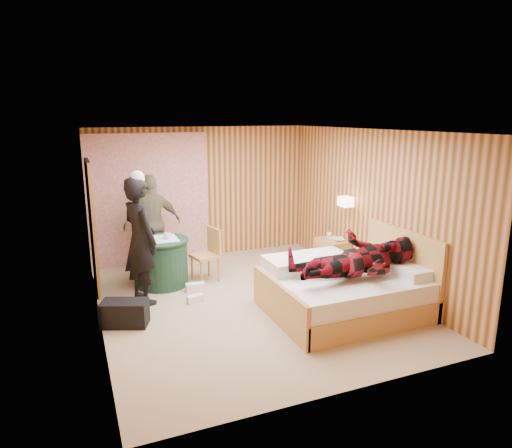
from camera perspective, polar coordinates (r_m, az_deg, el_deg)
name	(u,v)px	position (r m, az deg, el deg)	size (l,w,h in m)	color
floor	(249,301)	(6.90, -0.89, -9.63)	(4.20, 5.00, 0.01)	tan
ceiling	(248,131)	(6.36, -0.98, 11.59)	(4.20, 5.00, 0.01)	white
wall_back	(201,193)	(8.85, -6.84, 3.88)	(4.20, 0.02, 2.50)	#E68F58
wall_left	(94,234)	(6.10, -19.64, -1.16)	(0.02, 5.00, 2.50)	#E68F58
wall_right	(371,209)	(7.52, 14.15, 1.87)	(0.02, 5.00, 2.50)	#E68F58
curtain	(150,200)	(8.58, -13.16, 2.99)	(2.20, 0.08, 2.40)	beige
doorway	(92,226)	(7.51, -19.78, -0.29)	(0.06, 0.90, 2.05)	black
wall_lamp	(346,202)	(7.77, 11.17, 2.77)	(0.26, 0.24, 0.16)	gold
bed	(345,290)	(6.57, 11.08, -8.07)	(2.06, 1.62, 1.12)	#DAAC59
nightstand	(332,255)	(8.22, 9.52, -3.79)	(0.44, 0.59, 0.57)	#DAAC59
round_table	(162,262)	(7.56, -11.68, -4.64)	(0.88, 0.88, 0.78)	#1B3B27
chair_far	(153,242)	(8.18, -12.70, -2.25)	(0.46, 0.46, 0.93)	#DAAC59
chair_near	(209,250)	(7.64, -5.90, -3.29)	(0.48, 0.48, 0.89)	#DAAC59
duffel_bag	(125,313)	(6.35, -16.09, -10.67)	(0.59, 0.32, 0.34)	black
sneaker_left	(195,287)	(7.32, -7.59, -7.83)	(0.29, 0.12, 0.13)	white
sneaker_right	(195,299)	(6.91, -7.62, -9.26)	(0.25, 0.10, 0.11)	white
woman_standing	(140,241)	(6.81, -14.24, -2.04)	(0.68, 0.45, 1.88)	black
man_at_table	(153,224)	(8.14, -12.81, 0.02)	(1.01, 0.42, 1.72)	#696246
man_on_bed	(359,248)	(6.20, 12.72, -2.99)	(1.77, 0.67, 0.86)	maroon
book_lower	(334,240)	(8.10, 9.78, -1.96)	(0.17, 0.22, 0.02)	white
book_upper	(334,239)	(8.10, 9.78, -1.82)	(0.16, 0.22, 0.02)	white
cup_nightstand	(329,235)	(8.24, 9.13, -1.41)	(0.10, 0.10, 0.09)	white
cup_table	(168,236)	(7.41, -11.00, -1.46)	(0.12, 0.12, 0.10)	white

